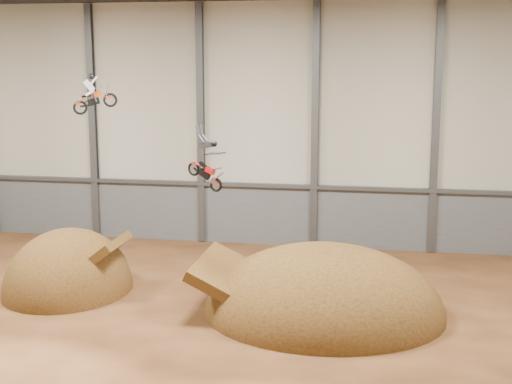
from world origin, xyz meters
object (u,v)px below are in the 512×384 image
takeoff_ramp (69,290)px  fmx_rider_b (202,157)px  landing_ramp (324,313)px  fmx_rider_a (96,90)px

takeoff_ramp → fmx_rider_b: (7.09, -1.84, 6.79)m
fmx_rider_b → takeoff_ramp: bearing=-171.0°
landing_ramp → takeoff_ramp: bearing=175.5°
landing_ramp → fmx_rider_b: 8.52m
landing_ramp → fmx_rider_a: fmx_rider_a is taller
landing_ramp → fmx_rider_b: bearing=-170.3°
fmx_rider_b → fmx_rider_a: bearing=-177.8°
fmx_rider_a → fmx_rider_b: size_ratio=0.80×
landing_ramp → fmx_rider_b: (-5.08, -0.87, 6.79)m
takeoff_ramp → fmx_rider_b: bearing=-14.5°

